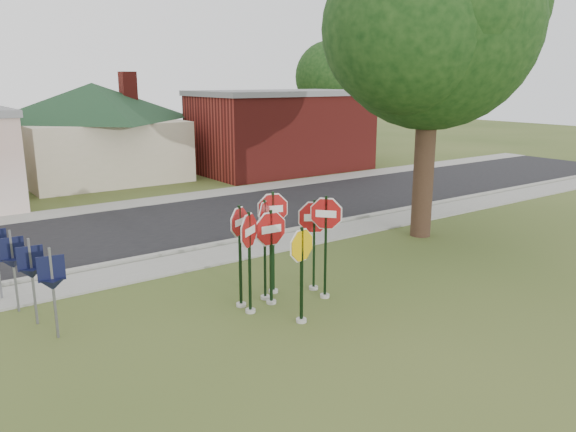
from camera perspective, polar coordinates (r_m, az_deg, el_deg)
ground at (r=13.06m, az=2.72°, el=-10.53°), size 120.00×120.00×0.00m
sidewalk_near at (r=17.41m, az=-8.58°, el=-4.29°), size 60.00×1.60×0.06m
road at (r=21.37m, az=-14.11°, el=-1.20°), size 60.00×7.00×0.04m
sidewalk_far at (r=25.32m, az=-17.73°, el=0.88°), size 60.00×1.60×0.06m
curb at (r=18.25m, az=-10.03°, el=-3.36°), size 60.00×0.20×0.14m
stop_sign_center at (r=13.45m, az=-1.75°, el=-2.80°), size 1.16×0.24×2.48m
stop_sign_yellow at (r=12.45m, az=1.39°, el=-4.82°), size 1.01×0.24×2.33m
stop_sign_left at (r=12.94m, az=-3.95°, el=-3.23°), size 0.95×0.63×2.56m
stop_sign_right at (r=13.82m, az=3.86°, el=-1.60°), size 0.74×0.84×2.73m
stop_sign_back_right at (r=14.10m, az=-1.54°, el=-1.15°), size 1.05×0.34×2.77m
stop_sign_back_left at (r=13.71m, az=-2.38°, el=-1.91°), size 0.87×0.73×2.66m
stop_sign_far_right at (r=14.38m, az=2.67°, el=-1.59°), size 0.94×0.68×2.52m
stop_sign_far_left at (r=13.31m, az=-4.91°, el=-2.76°), size 0.88×0.46×2.61m
route_sign_row at (r=14.56m, az=-26.15°, el=-4.24°), size 1.43×4.63×2.00m
building_house at (r=32.75m, az=-19.12°, el=9.95°), size 11.60×11.60×6.20m
building_brick at (r=34.05m, az=-0.68°, el=8.70°), size 10.20×6.20×4.75m
oak_tree at (r=19.75m, az=14.44°, el=18.51°), size 10.55×9.95×10.64m
bg_tree_right at (r=45.97m, az=4.33°, el=13.91°), size 5.60×5.60×8.40m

